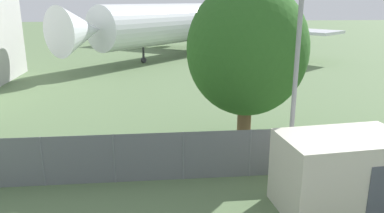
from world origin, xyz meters
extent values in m
cylinder|color=slate|center=(-7.64, 10.05, 0.95)|extent=(0.07, 0.07, 1.89)
cylinder|color=slate|center=(-5.09, 10.05, 0.95)|extent=(0.07, 0.07, 1.89)
cylinder|color=slate|center=(-2.55, 10.05, 0.95)|extent=(0.07, 0.07, 1.89)
cylinder|color=slate|center=(0.00, 10.05, 0.95)|extent=(0.07, 0.07, 1.89)
cylinder|color=slate|center=(2.55, 10.05, 0.95)|extent=(0.07, 0.07, 1.89)
cylinder|color=slate|center=(5.09, 10.05, 0.95)|extent=(0.07, 0.07, 1.89)
cube|color=slate|center=(0.00, 10.05, 0.95)|extent=(56.00, 0.01, 1.89)
cylinder|color=silver|center=(2.46, 45.48, 3.92)|extent=(25.27, 26.89, 4.48)
cone|color=silver|center=(-10.04, 31.91, 3.92)|extent=(6.33, 6.33, 4.48)
cone|color=silver|center=(15.34, 59.47, 3.92)|extent=(6.76, 6.85, 4.03)
cube|color=silver|center=(10.58, 40.21, 3.25)|extent=(12.76, 14.16, 0.30)
cylinder|color=#939399|center=(9.24, 41.99, 2.09)|extent=(4.22, 4.33, 2.02)
cube|color=silver|center=(-3.45, 53.14, 3.25)|extent=(14.59, 12.03, 0.30)
cylinder|color=#939399|center=(-1.57, 51.95, 2.09)|extent=(4.22, 4.33, 2.02)
cube|color=silver|center=(12.53, 56.42, 4.37)|extent=(9.68, 9.32, 0.20)
cylinder|color=#2D2D33|center=(-4.68, 37.73, 0.84)|extent=(0.24, 0.24, 1.68)
cylinder|color=#2D2D33|center=(-4.68, 37.73, 0.28)|extent=(0.60, 0.62, 0.56)
cylinder|color=#2D2D33|center=(5.54, 44.85, 0.84)|extent=(0.24, 0.24, 1.68)
cylinder|color=#2D2D33|center=(5.54, 44.85, 0.28)|extent=(0.60, 0.62, 0.56)
cylinder|color=#2D2D33|center=(1.58, 48.50, 0.84)|extent=(0.24, 0.24, 1.68)
cylinder|color=#2D2D33|center=(1.58, 48.50, 0.28)|extent=(0.60, 0.62, 0.56)
cube|color=beige|center=(2.32, 7.53, 1.25)|extent=(4.16, 2.66, 2.49)
cube|color=#4C515B|center=(3.02, 6.43, 1.00)|extent=(0.84, 0.11, 1.90)
cylinder|color=brown|center=(0.48, 13.08, 1.13)|extent=(0.63, 0.63, 2.26)
ellipsoid|color=#2D6023|center=(0.48, 13.08, 4.49)|extent=(5.26, 5.26, 5.78)
cylinder|color=#99999E|center=(1.22, 9.17, 3.94)|extent=(0.16, 0.16, 7.88)
camera|label=1|loc=(-3.52, -2.84, 6.56)|focal=35.00mm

